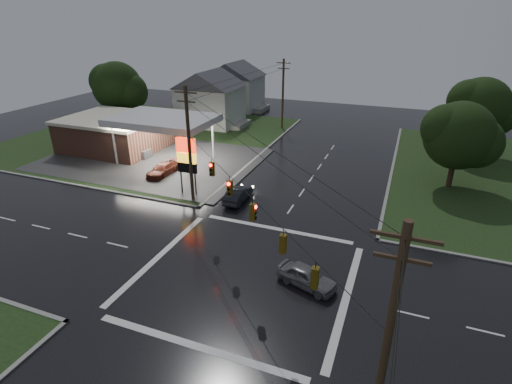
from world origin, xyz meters
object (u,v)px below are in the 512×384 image
(car_crossing, at_px, (307,277))
(car_pump, at_px, (163,170))
(pylon_sign, at_px, (187,157))
(tree_nw_behind, at_px, (118,87))
(utility_pole_n, at_px, (283,93))
(tree_ne_near, at_px, (461,136))
(car_north, at_px, (238,194))
(house_far, at_px, (235,85))
(gas_station, at_px, (122,132))
(tree_ne_far, at_px, (481,108))
(utility_pole_nw, at_px, (189,144))
(utility_pole_se, at_px, (386,349))
(house_near, at_px, (210,97))

(car_crossing, relative_size, car_pump, 0.90)
(pylon_sign, bearing_deg, tree_nw_behind, 140.13)
(utility_pole_n, xyz_separation_m, tree_ne_near, (23.64, -16.01, 0.09))
(pylon_sign, height_order, car_crossing, pylon_sign)
(car_north, bearing_deg, house_far, -66.64)
(gas_station, distance_m, tree_ne_far, 45.29)
(utility_pole_nw, height_order, tree_ne_far, utility_pole_nw)
(car_north, bearing_deg, utility_pole_se, 125.12)
(car_pump, bearing_deg, gas_station, 152.82)
(house_far, bearing_deg, house_near, -85.24)
(tree_ne_far, bearing_deg, utility_pole_se, -99.98)
(gas_station, relative_size, car_crossing, 6.30)
(pylon_sign, distance_m, house_near, 27.56)
(tree_ne_far, bearing_deg, tree_ne_near, -104.07)
(gas_station, xyz_separation_m, pylon_sign, (15.18, -9.20, 1.46))
(house_far, xyz_separation_m, car_pump, (6.05, -34.00, -3.74))
(tree_nw_behind, bearing_deg, house_far, 56.56)
(pylon_sign, distance_m, utility_pole_se, 28.34)
(utility_pole_nw, xyz_separation_m, car_crossing, (13.77, -9.06, -5.01))
(tree_ne_near, bearing_deg, house_far, 144.23)
(utility_pole_n, height_order, tree_ne_near, utility_pole_n)
(house_near, bearing_deg, tree_ne_near, -21.76)
(utility_pole_n, distance_m, house_far, 16.00)
(utility_pole_se, distance_m, house_near, 54.77)
(house_far, height_order, car_north, house_far)
(car_crossing, bearing_deg, gas_station, 75.60)
(house_near, xyz_separation_m, house_far, (-1.00, 12.00, 0.00))
(gas_station, xyz_separation_m, car_pump, (9.78, -5.70, -1.88))
(utility_pole_se, distance_m, house_far, 65.55)
(house_near, relative_size, car_pump, 2.40)
(utility_pole_se, bearing_deg, car_north, 125.95)
(utility_pole_nw, height_order, house_near, utility_pole_nw)
(tree_nw_behind, bearing_deg, tree_ne_near, -9.47)
(tree_ne_far, relative_size, car_north, 2.26)
(tree_ne_far, bearing_deg, pylon_sign, -139.65)
(pylon_sign, bearing_deg, utility_pole_n, 87.92)
(house_far, relative_size, tree_ne_far, 1.13)
(house_far, bearing_deg, pylon_sign, -73.02)
(tree_nw_behind, height_order, car_crossing, tree_nw_behind)
(utility_pole_n, bearing_deg, house_near, -170.09)
(house_near, distance_m, car_crossing, 43.75)
(utility_pole_n, bearing_deg, car_north, -81.13)
(tree_ne_near, bearing_deg, utility_pole_n, 145.90)
(gas_station, bearing_deg, car_pump, -30.24)
(house_far, distance_m, tree_ne_near, 44.50)
(house_near, xyz_separation_m, tree_nw_behind, (-12.89, -6.01, 1.77))
(utility_pole_se, xyz_separation_m, car_crossing, (-5.23, 9.94, -5.01))
(utility_pole_nw, distance_m, utility_pole_se, 26.87)
(house_far, distance_m, tree_nw_behind, 21.65)
(utility_pole_nw, bearing_deg, gas_station, 147.77)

